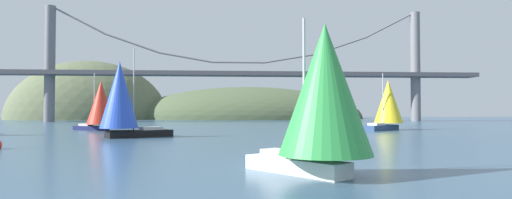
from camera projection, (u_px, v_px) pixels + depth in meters
name	position (u px, v px, depth m)	size (l,w,h in m)	color
ground_plane	(289.00, 164.00, 24.04)	(360.00, 360.00, 0.00)	#385670
headland_left	(88.00, 119.00, 154.59)	(58.49, 44.00, 43.66)	#5B6647
headland_center	(248.00, 119.00, 158.99)	(89.43, 44.00, 24.46)	#4C5B3D
suspension_bridge	(239.00, 71.00, 119.15)	(141.53, 6.00, 32.77)	slate
sailboat_scarlet_sail	(100.00, 104.00, 64.63)	(7.61, 5.75, 9.11)	#191E4C
sailboat_green_sail	(323.00, 93.00, 19.31)	(6.63, 7.34, 7.65)	white
sailboat_blue_spinnaker	(122.00, 99.00, 47.55)	(8.84, 7.06, 10.41)	black
sailboat_yellow_sail	(388.00, 104.00, 66.72)	(8.66, 7.89, 9.08)	navy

